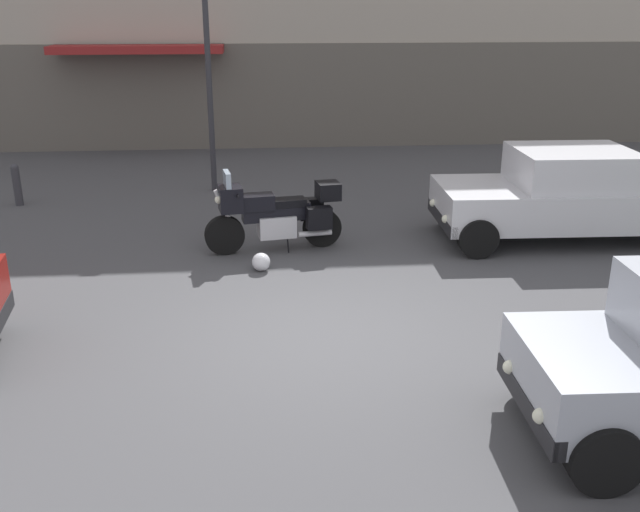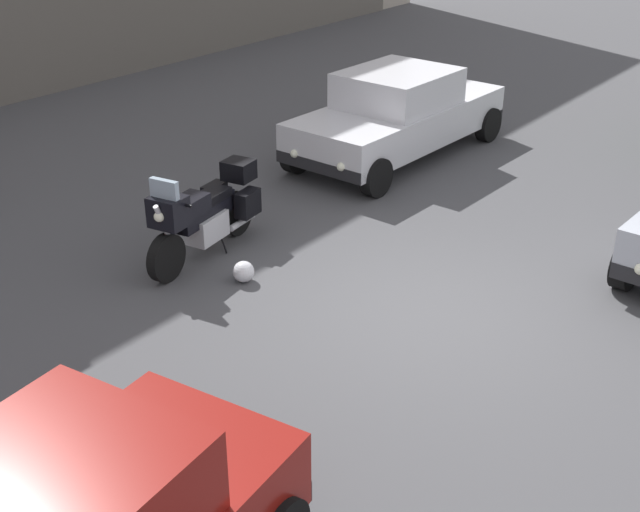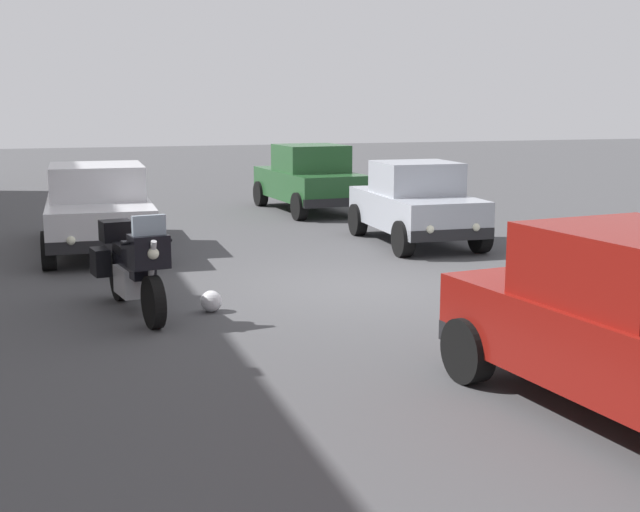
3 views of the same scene
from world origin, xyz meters
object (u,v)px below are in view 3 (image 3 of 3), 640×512
Objects in this scene: motorcycle at (134,265)px; car_compact_side at (416,204)px; car_sedan_far at (98,207)px; car_wagon_end at (309,179)px; helmet at (211,301)px.

car_compact_side is (3.80, -5.64, 0.15)m from motorcycle.
car_sedan_far reaches higher than motorcycle.
car_compact_side is at bearing 80.05° from car_sedan_far.
car_sedan_far is at bearing 123.36° from car_wagon_end.
helmet is 0.08× the size of car_compact_side.
car_compact_side is at bearing 114.52° from motorcycle.
helmet is 0.06× the size of car_sedan_far.
motorcycle is 0.49× the size of car_sedan_far.
motorcycle is 1.09m from helmet.
car_compact_side is 0.89× the size of car_wagon_end.
car_wagon_end reaches higher than car_compact_side.
helmet is at bearing 13.37° from car_sedan_far.
car_sedan_far reaches higher than helmet.
car_compact_side is (-1.18, -5.79, -0.01)m from car_sedan_far.
car_wagon_end reaches higher than car_sedan_far.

